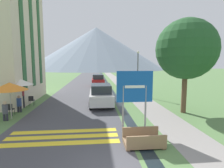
{
  "coord_description": "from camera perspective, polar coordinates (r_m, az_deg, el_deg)",
  "views": [
    {
      "loc": [
        -0.88,
        -5.12,
        3.61
      ],
      "look_at": [
        0.58,
        10.0,
        1.78
      ],
      "focal_mm": 28.0,
      "sensor_mm": 36.0,
      "label": 1
    }
  ],
  "objects": [
    {
      "name": "cafe_chair_middle",
      "position": [
        15.17,
        -28.56,
        -5.75
      ],
      "size": [
        0.4,
        0.4,
        0.85
      ],
      "rotation": [
        0.0,
        0.0,
        -0.04
      ],
      "color": "#232328",
      "rests_on": "ground_plane"
    },
    {
      "name": "footbridge",
      "position": [
        8.19,
        10.19,
        -17.62
      ],
      "size": [
        1.7,
        1.1,
        0.65
      ],
      "color": "#846647",
      "rests_on": "ground_plane"
    },
    {
      "name": "drainage_channel",
      "position": [
        35.36,
        -2.12,
        1.02
      ],
      "size": [
        0.6,
        60.0,
        0.0
      ],
      "color": "black",
      "rests_on": "ground_plane"
    },
    {
      "name": "ground_plane",
      "position": [
        25.39,
        -3.48,
        -1.31
      ],
      "size": [
        160.0,
        160.0,
        0.0
      ],
      "primitive_type": "plane",
      "color": "#517542"
    },
    {
      "name": "cafe_umbrella_front_orange",
      "position": [
        12.88,
        -30.49,
        -0.68
      ],
      "size": [
        2.22,
        2.22,
        2.38
      ],
      "color": "#B7B2A8",
      "rests_on": "ground_plane"
    },
    {
      "name": "tree_by_path",
      "position": [
        13.58,
        23.08,
        10.37
      ],
      "size": [
        4.26,
        4.26,
        6.71
      ],
      "color": "brown",
      "rests_on": "ground_plane"
    },
    {
      "name": "cafe_chair_near_right",
      "position": [
        13.93,
        -30.33,
        -6.93
      ],
      "size": [
        0.4,
        0.4,
        0.85
      ],
      "rotation": [
        0.0,
        0.0,
        -0.49
      ],
      "color": "#232328",
      "rests_on": "ground_plane"
    },
    {
      "name": "road_sign",
      "position": [
        9.03,
        7.4,
        -2.66
      ],
      "size": [
        1.87,
        0.11,
        3.21
      ],
      "color": "gray",
      "rests_on": "ground_plane"
    },
    {
      "name": "parked_car_near",
      "position": [
        14.98,
        -3.6,
        -3.51
      ],
      "size": [
        1.98,
        4.41,
        1.82
      ],
      "color": "silver",
      "rests_on": "ground_plane"
    },
    {
      "name": "crosswalk_marking",
      "position": [
        9.27,
        -15.77,
        -16.27
      ],
      "size": [
        5.44,
        1.84,
        0.01
      ],
      "color": "yellow",
      "rests_on": "ground_plane"
    },
    {
      "name": "person_seated_near",
      "position": [
        12.87,
        -31.53,
        -7.25
      ],
      "size": [
        0.32,
        0.32,
        1.26
      ],
      "color": "#282833",
      "rests_on": "ground_plane"
    },
    {
      "name": "footpath",
      "position": [
        35.59,
        1.74,
        1.06
      ],
      "size": [
        2.2,
        60.0,
        0.01
      ],
      "color": "gray",
      "rests_on": "ground_plane"
    },
    {
      "name": "person_standing_terrace",
      "position": [
        15.76,
        -27.28,
        -3.28
      ],
      "size": [
        0.32,
        0.32,
        1.78
      ],
      "color": "#282833",
      "rests_on": "ground_plane"
    },
    {
      "name": "parked_car_far",
      "position": [
        27.6,
        -4.58,
        1.25
      ],
      "size": [
        2.0,
        4.16,
        1.82
      ],
      "color": "#A31919",
      "rests_on": "ground_plane"
    },
    {
      "name": "hotel_building",
      "position": [
        19.31,
        -32.68,
        13.87
      ],
      "size": [
        5.95,
        8.36,
        11.74
      ],
      "color": "beige",
      "rests_on": "ground_plane"
    },
    {
      "name": "person_seated_far",
      "position": [
        14.57,
        -28.05,
        -5.49
      ],
      "size": [
        0.32,
        0.32,
        1.26
      ],
      "color": "#282833",
      "rests_on": "ground_plane"
    },
    {
      "name": "road",
      "position": [
        35.34,
        -8.12,
        0.95
      ],
      "size": [
        6.4,
        60.0,
        0.01
      ],
      "color": "#424247",
      "rests_on": "ground_plane"
    },
    {
      "name": "mountain_distant",
      "position": [
        104.23,
        -5.16,
        11.48
      ],
      "size": [
        77.38,
        77.38,
        24.03
      ],
      "color": "gray",
      "rests_on": "ground_plane"
    },
    {
      "name": "cafe_chair_far_right",
      "position": [
        16.31,
        -24.8,
        -4.71
      ],
      "size": [
        0.4,
        0.4,
        0.85
      ],
      "rotation": [
        0.0,
        0.0,
        0.37
      ],
      "color": "#232328",
      "rests_on": "ground_plane"
    },
    {
      "name": "streetlamp",
      "position": [
        19.53,
        8.42,
        4.85
      ],
      "size": [
        0.28,
        0.28,
        4.94
      ],
      "color": "#515156",
      "rests_on": "ground_plane"
    },
    {
      "name": "cafe_umbrella_middle_white",
      "position": [
        15.42,
        -28.3,
        0.7
      ],
      "size": [
        2.2,
        2.2,
        2.44
      ],
      "color": "#B7B2A8",
      "rests_on": "ground_plane"
    }
  ]
}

